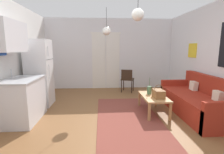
% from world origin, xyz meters
% --- Properties ---
extents(ground_plane, '(5.33, 7.31, 0.10)m').
position_xyz_m(ground_plane, '(0.00, 0.00, -0.05)').
color(ground_plane, brown).
extents(wall_back, '(4.93, 0.13, 2.63)m').
position_xyz_m(wall_back, '(-0.01, 3.40, 1.30)').
color(wall_back, silver).
rests_on(wall_back, ground_plane).
extents(area_rug, '(1.36, 3.29, 0.01)m').
position_xyz_m(area_rug, '(0.26, 0.21, 0.01)').
color(area_rug, brown).
rests_on(area_rug, ground_plane).
extents(couch, '(0.89, 2.14, 0.90)m').
position_xyz_m(couch, '(1.95, 0.58, 0.29)').
color(couch, maroon).
rests_on(couch, ground_plane).
extents(coffee_table, '(0.54, 1.02, 0.43)m').
position_xyz_m(coffee_table, '(0.91, 0.71, 0.37)').
color(coffee_table, '#B27F4C').
rests_on(coffee_table, ground_plane).
extents(bamboo_vase, '(0.11, 0.11, 0.41)m').
position_xyz_m(bamboo_vase, '(0.85, 0.86, 0.52)').
color(bamboo_vase, '#47704C').
rests_on(bamboo_vase, coffee_table).
extents(handbag, '(0.23, 0.32, 0.30)m').
position_xyz_m(handbag, '(0.97, 0.54, 0.52)').
color(handbag, brown).
rests_on(handbag, coffee_table).
extents(refrigerator, '(0.60, 0.64, 1.77)m').
position_xyz_m(refrigerator, '(-1.97, 1.48, 0.88)').
color(refrigerator, white).
rests_on(refrigerator, ground_plane).
extents(kitchen_counter, '(0.65, 1.08, 2.08)m').
position_xyz_m(kitchen_counter, '(-2.02, 0.46, 0.78)').
color(kitchen_counter, silver).
rests_on(kitchen_counter, ground_plane).
extents(accent_chair, '(0.53, 0.52, 0.81)m').
position_xyz_m(accent_chair, '(0.59, 2.67, 0.48)').
color(accent_chair, black).
rests_on(accent_chair, ground_plane).
extents(pendant_lamp_near, '(0.20, 0.20, 0.66)m').
position_xyz_m(pendant_lamp_near, '(0.27, -0.30, 2.07)').
color(pendant_lamp_near, black).
extents(pendant_lamp_far, '(0.23, 0.23, 0.74)m').
position_xyz_m(pendant_lamp_far, '(-0.17, 1.69, 2.01)').
color(pendant_lamp_far, black).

